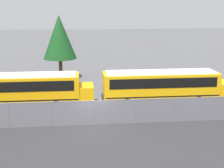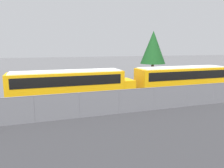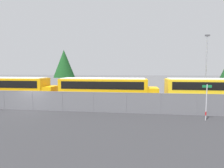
{
  "view_description": "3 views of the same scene",
  "coord_description": "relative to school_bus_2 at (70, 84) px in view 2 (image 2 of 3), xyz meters",
  "views": [
    {
      "loc": [
        -0.89,
        -22.1,
        8.7
      ],
      "look_at": [
        1.94,
        5.63,
        1.71
      ],
      "focal_mm": 50.0,
      "sensor_mm": 36.0,
      "label": 1
    },
    {
      "loc": [
        -21.29,
        -15.26,
        5.12
      ],
      "look_at": [
        -14.26,
        4.86,
        1.51
      ],
      "focal_mm": 35.0,
      "sensor_mm": 36.0,
      "label": 2
    },
    {
      "loc": [
        9.97,
        -15.87,
        4.05
      ],
      "look_at": [
        7.39,
        4.07,
        2.33
      ],
      "focal_mm": 28.0,
      "sensor_mm": 36.0,
      "label": 3
    }
  ],
  "objects": [
    {
      "name": "school_bus_2",
      "position": [
        0.0,
        0.0,
        0.0
      ],
      "size": [
        11.7,
        2.56,
        2.99
      ],
      "color": "orange",
      "rests_on": "ground_plane"
    },
    {
      "name": "school_bus_3",
      "position": [
        12.4,
        -0.11,
        0.0
      ],
      "size": [
        11.7,
        2.56,
        2.99
      ],
      "color": "orange",
      "rests_on": "ground_plane"
    },
    {
      "name": "tree_0",
      "position": [
        15.03,
        11.29,
        3.28
      ],
      "size": [
        4.02,
        4.02,
        7.69
      ],
      "color": "#51381E",
      "rests_on": "ground_plane"
    }
  ]
}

